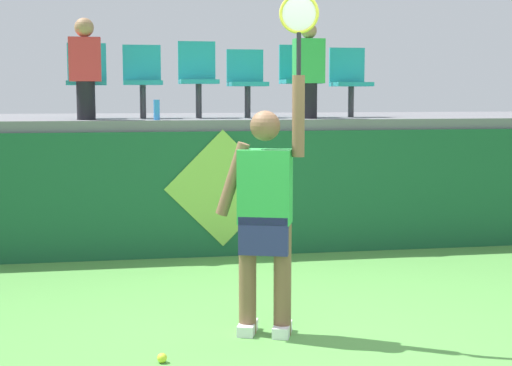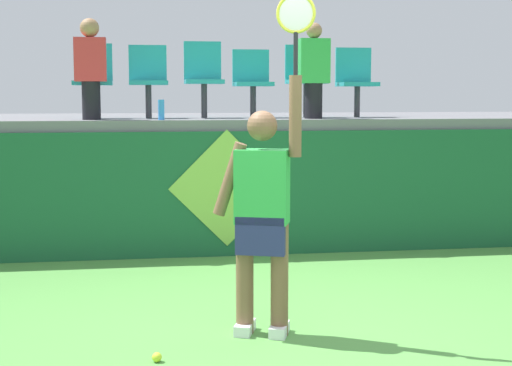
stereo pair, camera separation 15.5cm
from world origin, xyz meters
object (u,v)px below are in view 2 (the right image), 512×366
at_px(stadium_chair_2, 203,75).
at_px(spectator_1, 314,69).
at_px(water_bottle, 161,110).
at_px(stadium_chair_4, 305,76).
at_px(stadium_chair_5, 356,78).
at_px(stadium_chair_3, 252,79).
at_px(tennis_player, 263,210).
at_px(tennis_ball, 157,357).
at_px(stadium_chair_1, 148,77).
at_px(stadium_chair_0, 93,76).
at_px(spectator_0, 90,67).

xyz_separation_m(stadium_chair_2, spectator_1, (1.22, -0.47, 0.06)).
bearing_deg(water_bottle, stadium_chair_4, 21.27).
bearing_deg(stadium_chair_5, stadium_chair_3, -179.84).
bearing_deg(tennis_player, stadium_chair_4, 73.09).
bearing_deg(water_bottle, tennis_player, -78.11).
bearing_deg(stadium_chair_3, tennis_player, -97.35).
height_order(tennis_player, spectator_1, spectator_1).
xyz_separation_m(tennis_ball, stadium_chair_3, (1.26, 4.14, 1.91)).
relative_size(water_bottle, stadium_chair_5, 0.26).
relative_size(stadium_chair_1, stadium_chair_2, 0.95).
distance_m(stadium_chair_0, stadium_chair_5, 3.11).
bearing_deg(stadium_chair_5, tennis_ball, -121.42).
height_order(water_bottle, stadium_chair_5, stadium_chair_5).
height_order(stadium_chair_2, stadium_chair_4, stadium_chair_2).
height_order(tennis_ball, spectator_0, spectator_0).
xyz_separation_m(stadium_chair_0, stadium_chair_4, (2.49, -0.00, 0.01)).
bearing_deg(water_bottle, spectator_0, 164.42).
bearing_deg(spectator_1, stadium_chair_5, 36.53).
distance_m(tennis_player, stadium_chair_5, 4.17).
bearing_deg(water_bottle, stadium_chair_5, 15.99).
bearing_deg(spectator_0, stadium_chair_0, 90.00).
xyz_separation_m(stadium_chair_3, stadium_chair_4, (0.64, 0.00, 0.04)).
distance_m(tennis_ball, stadium_chair_4, 4.96).
distance_m(stadium_chair_1, spectator_0, 0.79).
height_order(stadium_chair_0, stadium_chair_4, stadium_chair_4).
height_order(stadium_chair_0, spectator_1, spectator_1).
distance_m(stadium_chair_2, stadium_chair_5, 1.84).
relative_size(stadium_chair_4, stadium_chair_5, 1.03).
distance_m(stadium_chair_0, stadium_chair_3, 1.85).
height_order(tennis_ball, stadium_chair_2, stadium_chair_2).
height_order(stadium_chair_4, spectator_1, spectator_1).
height_order(spectator_0, spectator_1, spectator_0).
bearing_deg(water_bottle, stadium_chair_1, 100.40).
relative_size(tennis_ball, stadium_chair_2, 0.07).
bearing_deg(stadium_chair_2, tennis_player, -88.32).
bearing_deg(stadium_chair_3, stadium_chair_4, 0.25).
bearing_deg(tennis_player, tennis_ball, -148.30).
height_order(stadium_chair_5, spectator_1, spectator_1).
bearing_deg(stadium_chair_4, tennis_ball, -114.69).
height_order(tennis_player, spectator_0, spectator_0).
bearing_deg(stadium_chair_2, stadium_chair_3, -0.63).
bearing_deg(tennis_player, stadium_chair_3, 82.65).
relative_size(tennis_player, stadium_chair_4, 2.85).
xyz_separation_m(stadium_chair_1, spectator_0, (-0.63, -0.47, 0.10)).
bearing_deg(spectator_0, stadium_chair_2, 20.31).
bearing_deg(stadium_chair_5, tennis_player, -115.43).
relative_size(stadium_chair_3, spectator_0, 0.74).
bearing_deg(spectator_0, stadium_chair_3, 14.09).
xyz_separation_m(tennis_ball, stadium_chair_0, (-0.58, 4.14, 1.93)).
relative_size(stadium_chair_2, stadium_chair_4, 1.03).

